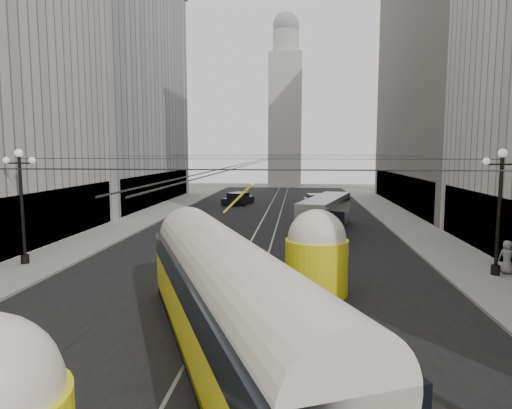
# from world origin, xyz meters

# --- Properties ---
(road) EXTENTS (20.00, 85.00, 0.02)m
(road) POSITION_xyz_m (0.00, 32.50, 0.00)
(road) COLOR black
(road) RESTS_ON ground
(sidewalk_left) EXTENTS (4.00, 72.00, 0.15)m
(sidewalk_left) POSITION_xyz_m (-12.00, 36.00, 0.07)
(sidewalk_left) COLOR gray
(sidewalk_left) RESTS_ON ground
(sidewalk_right) EXTENTS (4.00, 72.00, 0.15)m
(sidewalk_right) POSITION_xyz_m (12.00, 36.00, 0.07)
(sidewalk_right) COLOR gray
(sidewalk_right) RESTS_ON ground
(rail_left) EXTENTS (0.12, 85.00, 0.04)m
(rail_left) POSITION_xyz_m (-0.75, 32.50, 0.00)
(rail_left) COLOR gray
(rail_left) RESTS_ON ground
(rail_right) EXTENTS (0.12, 85.00, 0.04)m
(rail_right) POSITION_xyz_m (0.75, 32.50, 0.00)
(rail_right) COLOR gray
(rail_right) RESTS_ON ground
(building_left_far) EXTENTS (12.60, 28.60, 28.60)m
(building_left_far) POSITION_xyz_m (-19.99, 48.00, 14.31)
(building_left_far) COLOR #999999
(building_left_far) RESTS_ON ground
(building_right_far) EXTENTS (12.60, 32.60, 32.60)m
(building_right_far) POSITION_xyz_m (20.00, 48.00, 16.31)
(building_right_far) COLOR #514C47
(building_right_far) RESTS_ON ground
(distant_tower) EXTENTS (6.00, 6.00, 31.36)m
(distant_tower) POSITION_xyz_m (0.00, 80.00, 14.97)
(distant_tower) COLOR #B2AFA8
(distant_tower) RESTS_ON ground
(lamppost_left_mid) EXTENTS (1.86, 0.44, 6.37)m
(lamppost_left_mid) POSITION_xyz_m (-12.60, 18.00, 3.74)
(lamppost_left_mid) COLOR black
(lamppost_left_mid) RESTS_ON sidewalk_left
(lamppost_right_mid) EXTENTS (1.86, 0.44, 6.37)m
(lamppost_right_mid) POSITION_xyz_m (12.60, 18.00, 3.74)
(lamppost_right_mid) COLOR black
(lamppost_right_mid) RESTS_ON sidewalk_right
(catenary) EXTENTS (25.00, 72.00, 0.23)m
(catenary) POSITION_xyz_m (0.12, 31.49, 5.88)
(catenary) COLOR black
(catenary) RESTS_ON ground
(streetcar) EXTENTS (8.67, 16.53, 3.89)m
(streetcar) POSITION_xyz_m (0.50, 7.64, 1.90)
(streetcar) COLOR yellow
(streetcar) RESTS_ON ground
(city_bus) EXTENTS (4.96, 11.08, 2.72)m
(city_bus) POSITION_xyz_m (4.76, 31.14, 1.49)
(city_bus) COLOR #96989A
(city_bus) RESTS_ON ground
(sedan_white_far) EXTENTS (2.58, 4.98, 1.50)m
(sedan_white_far) POSITION_xyz_m (4.54, 46.85, 0.68)
(sedan_white_far) COLOR white
(sedan_white_far) RESTS_ON ground
(sedan_dark_far) EXTENTS (3.57, 5.04, 1.47)m
(sedan_dark_far) POSITION_xyz_m (-4.64, 48.44, 0.67)
(sedan_dark_far) COLOR black
(sedan_dark_far) RESTS_ON ground
(pedestrian_sidewalk_right) EXTENTS (0.87, 0.55, 1.73)m
(pedestrian_sidewalk_right) POSITION_xyz_m (13.24, 18.26, 1.02)
(pedestrian_sidewalk_right) COLOR gray
(pedestrian_sidewalk_right) RESTS_ON sidewalk_right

